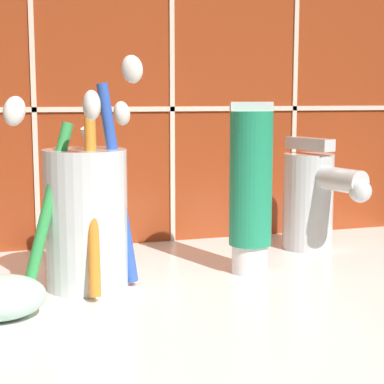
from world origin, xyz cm
name	(u,v)px	position (x,y,z in cm)	size (l,w,h in cm)	color
sink_counter	(219,305)	(0.00, 0.00, 1.00)	(56.40, 39.20, 2.00)	white
tile_wall_backsplash	(157,60)	(0.01, 19.84, 21.26)	(66.40, 1.72, 42.50)	#933819
toothbrush_cup	(87,213)	(-9.67, 4.76, 8.08)	(11.97, 11.92, 18.74)	silver
toothpaste_tube	(251,189)	(4.57, 4.84, 9.44)	(3.91, 3.72, 14.98)	white
sink_faucet	(313,197)	(13.86, 11.07, 7.45)	(5.28, 11.15, 11.33)	silver
soap_bar	(1,297)	(-16.58, -1.28, 3.55)	(6.27, 4.93, 3.10)	silver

